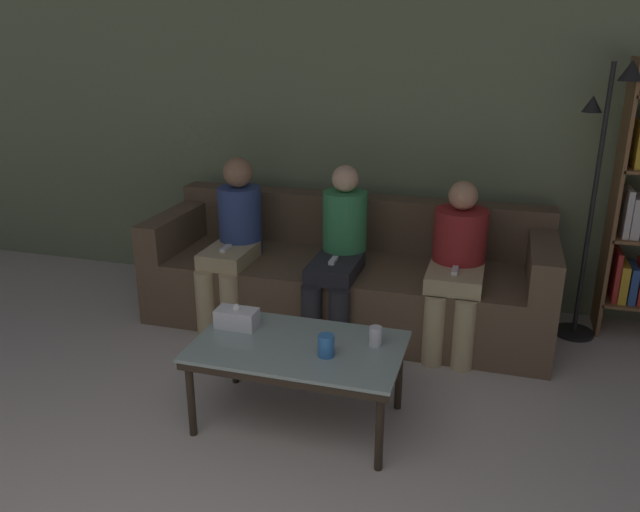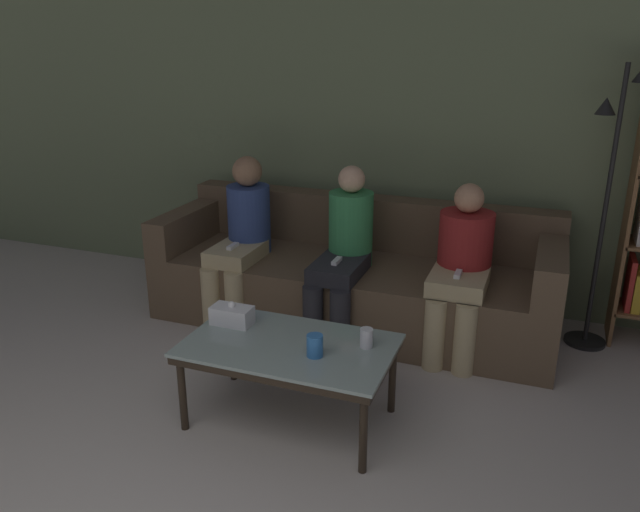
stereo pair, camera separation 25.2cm
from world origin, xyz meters
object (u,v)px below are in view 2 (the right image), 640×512
coffee_table (289,351)px  couch (354,278)px  standing_lamp (613,180)px  seated_person_mid_left (344,250)px  seated_person_mid_right (462,264)px  tissue_box (232,315)px  cup_near_right (366,338)px  seated_person_left_end (242,234)px  cup_near_left (315,346)px

coffee_table → couch: bearing=93.1°
standing_lamp → seated_person_mid_left: (-1.56, -0.41, -0.50)m
coffee_table → seated_person_mid_right: seated_person_mid_right is taller
tissue_box → standing_lamp: bearing=36.7°
cup_near_right → standing_lamp: standing_lamp is taller
couch → tissue_box: 1.27m
coffee_table → seated_person_mid_right: size_ratio=0.99×
coffee_table → seated_person_mid_left: size_ratio=0.94×
couch → standing_lamp: (1.56, 0.18, 0.79)m
tissue_box → seated_person_left_end: seated_person_left_end is taller
cup_near_left → cup_near_right: 0.27m
standing_lamp → cup_near_right: bearing=-128.7°
coffee_table → seated_person_mid_right: bearing=58.3°
seated_person_left_end → couch: bearing=16.0°
cup_near_right → seated_person_mid_right: 1.06m
tissue_box → seated_person_mid_right: (1.06, 1.01, 0.08)m
cup_near_left → cup_near_right: cup_near_left is taller
standing_lamp → seated_person_mid_right: 1.03m
couch → cup_near_right: bearing=-69.9°
tissue_box → seated_person_left_end: size_ratio=0.19×
seated_person_mid_right → standing_lamp: bearing=25.6°
cup_near_left → seated_person_mid_left: (-0.24, 1.16, 0.09)m
cup_near_left → seated_person_mid_left: seated_person_mid_left is taller
seated_person_mid_left → seated_person_mid_right: (0.76, 0.03, -0.01)m
couch → cup_near_right: (0.45, -1.22, 0.19)m
cup_near_right → tissue_box: 0.75m
cup_near_right → seated_person_mid_right: size_ratio=0.09×
seated_person_left_end → tissue_box: bearing=-65.7°
coffee_table → tissue_box: size_ratio=4.80×
coffee_table → seated_person_mid_left: bearing=93.8°
seated_person_left_end → cup_near_left: bearing=-49.7°
tissue_box → standing_lamp: (1.87, 1.40, 0.60)m
couch → seated_person_mid_right: seated_person_mid_right is taller
cup_near_right → seated_person_mid_right: seated_person_mid_right is taller
tissue_box → seated_person_mid_right: size_ratio=0.21×
couch → cup_near_left: couch is taller
coffee_table → cup_near_right: cup_near_right is taller
coffee_table → cup_near_left: bearing=-23.4°
cup_near_right → tissue_box: (-0.75, 0.00, 0.00)m
seated_person_mid_left → standing_lamp: bearing=14.8°
seated_person_mid_right → couch: bearing=164.6°
cup_near_left → seated_person_mid_left: 1.19m
cup_near_right → tissue_box: tissue_box is taller
standing_lamp → seated_person_left_end: bearing=-170.4°
seated_person_mid_left → seated_person_mid_right: size_ratio=1.05×
couch → seated_person_mid_right: size_ratio=2.56×
coffee_table → tissue_box: 0.40m
tissue_box → seated_person_left_end: 1.10m
cup_near_right → couch: bearing=110.1°
couch → tissue_box: couch is taller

